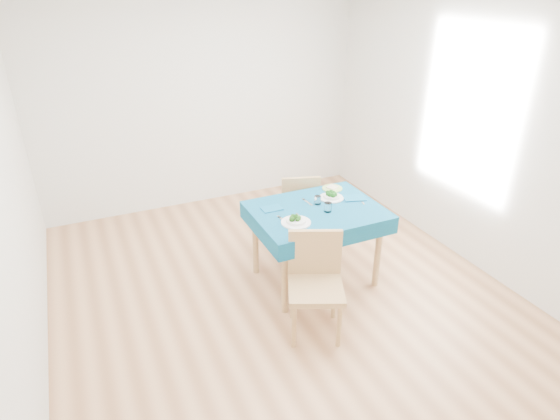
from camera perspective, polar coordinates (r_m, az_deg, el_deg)
name	(u,v)px	position (r m, az deg, el deg)	size (l,w,h in m)	color
room_shell	(280,155)	(3.83, 0.00, 6.68)	(4.02, 4.52, 2.73)	#A06B43
table	(315,245)	(4.44, 4.34, -4.26)	(1.16, 0.88, 0.76)	navy
chair_near	(316,277)	(3.71, 4.45, -8.13)	(0.43, 0.48, 1.09)	#A7804E
chair_far	(298,202)	(5.00, 2.21, 0.98)	(0.40, 0.43, 0.99)	#A7804E
bowl_near	(296,219)	(3.99, 1.97, -1.10)	(0.26, 0.26, 0.08)	white
bowl_far	(331,195)	(4.47, 6.28, 1.83)	(0.24, 0.24, 0.07)	white
fork_near	(284,221)	(4.04, 0.50, -1.31)	(0.02, 0.18, 0.00)	silver
knife_near	(301,218)	(4.10, 2.61, -0.95)	(0.02, 0.20, 0.00)	silver
fork_far	(308,202)	(4.38, 3.40, 0.94)	(0.02, 0.16, 0.00)	silver
knife_far	(360,199)	(4.49, 9.79, 1.28)	(0.02, 0.23, 0.00)	silver
napkin_near	(272,209)	(4.25, -1.02, 0.18)	(0.18, 0.13, 0.01)	#0E5479
napkin_far	(354,198)	(4.50, 9.06, 1.45)	(0.21, 0.14, 0.01)	#0E5479
tumbler_center	(318,200)	(4.34, 4.60, 1.22)	(0.06, 0.06, 0.08)	white
tumbler_side	(328,207)	(4.21, 5.85, 0.33)	(0.07, 0.07, 0.09)	white
side_plate	(332,188)	(4.69, 6.39, 2.64)	(0.20, 0.20, 0.01)	#A1CF65
bread_slice	(332,187)	(4.68, 6.40, 2.77)	(0.09, 0.09, 0.01)	beige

